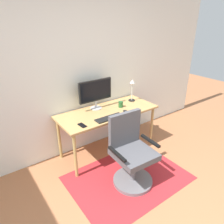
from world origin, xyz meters
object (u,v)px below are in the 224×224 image
Objects in this scene: keyboard at (109,118)px; cell_phone at (82,125)px; coffee_cup at (121,104)px; office_chair at (131,156)px; desk_lamp at (132,87)px; computer_mouse at (126,111)px; monitor at (95,92)px; desk at (108,115)px.

cell_phone is at bearing 175.10° from keyboard.
coffee_cup is at bearing 8.75° from cell_phone.
keyboard is 0.45× the size of office_chair.
keyboard is 1.14× the size of desk_lamp.
coffee_cup is 0.10× the size of office_chair.
computer_mouse is 1.09× the size of coffee_cup.
coffee_cup is 0.40m from desk_lamp.
monitor is 0.55m from computer_mouse.
keyboard reaches higher than cell_phone.
computer_mouse is at bearing -141.27° from desk_lamp.
keyboard is at bearing -154.63° from desk_lamp.
office_chair is at bearing -122.19° from computer_mouse.
desk is 16.44× the size of coffee_cup.
cell_phone is at bearing -140.16° from monitor.
desk is 11.20× the size of cell_phone.
desk is 4.17× the size of desk_lamp.
desk is 0.28m from coffee_cup.
coffee_cup is at bearing 64.41° from office_chair.
desk is at bearing 132.06° from computer_mouse.
office_chair is at bearing -93.93° from monitor.
office_chair reaches higher than cell_phone.
computer_mouse is 0.22m from coffee_cup.
coffee_cup is 0.25× the size of desk_lamp.
coffee_cup reaches higher than computer_mouse.
computer_mouse reaches higher than keyboard.
computer_mouse is 0.11× the size of office_chair.
desk is at bearing 14.63° from cell_phone.
cell_phone is (-0.74, 0.01, -0.01)m from computer_mouse.
desk_lamp is (0.71, 0.34, 0.24)m from keyboard.
desk is at bearing 179.67° from coffee_cup.
desk_lamp is at bearing 38.73° from computer_mouse.
cell_phone is 0.37× the size of desk_lamp.
computer_mouse is at bearing -47.94° from desk.
coffee_cup is (0.07, 0.21, 0.03)m from computer_mouse.
computer_mouse is 0.28× the size of desk_lamp.
computer_mouse is (0.19, -0.21, 0.09)m from desk.
monitor is at bearing 151.53° from coffee_cup.
monitor is at bearing 173.17° from desk_lamp.
desk is 0.67m from desk_lamp.
coffee_cup reaches higher than cell_phone.
cell_phone is 0.76m from office_chair.
coffee_cup is 0.68× the size of cell_phone.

